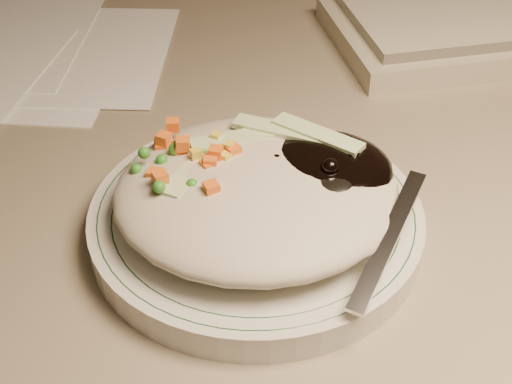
{
  "coord_description": "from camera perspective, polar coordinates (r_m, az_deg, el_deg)",
  "views": [
    {
      "loc": [
        -0.12,
        0.84,
        1.08
      ],
      "look_at": [
        -0.09,
        1.22,
        0.78
      ],
      "focal_mm": 50.0,
      "sensor_mm": 36.0,
      "label": 1
    }
  ],
  "objects": [
    {
      "name": "desk",
      "position": [
        0.77,
        5.89,
        -6.18
      ],
      "size": [
        1.4,
        0.7,
        0.74
      ],
      "color": "gray",
      "rests_on": "ground"
    },
    {
      "name": "plate",
      "position": [
        0.5,
        0.0,
        -2.33
      ],
      "size": [
        0.23,
        0.23,
        0.02
      ],
      "primitive_type": "cylinder",
      "color": "silver",
      "rests_on": "desk"
    },
    {
      "name": "plate_rim",
      "position": [
        0.49,
        0.0,
        -1.45
      ],
      "size": [
        0.22,
        0.22,
        0.0
      ],
      "color": "#144723",
      "rests_on": "plate"
    },
    {
      "name": "meal",
      "position": [
        0.48,
        0.52,
        0.49
      ],
      "size": [
        0.21,
        0.19,
        0.05
      ],
      "color": "#BEB49A",
      "rests_on": "plate"
    }
  ]
}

